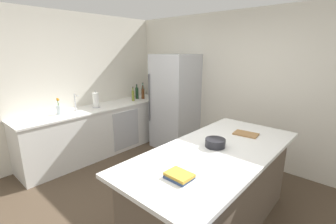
{
  "coord_description": "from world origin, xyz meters",
  "views": [
    {
      "loc": [
        1.72,
        -1.65,
        1.95
      ],
      "look_at": [
        -0.64,
        0.99,
        1.0
      ],
      "focal_mm": 24.82,
      "sensor_mm": 36.0,
      "label": 1
    }
  ],
  "objects_px": {
    "kitchen_island": "(214,188)",
    "olive_oil_bottle": "(133,95)",
    "syrup_bottle": "(143,93)",
    "refrigerator": "(175,102)",
    "wine_bottle": "(137,93)",
    "whiskey_bottle": "(151,93)",
    "hot_sauce_bottle": "(133,96)",
    "paper_towel_roll": "(96,100)",
    "gin_bottle": "(143,92)",
    "sink_faucet": "(75,102)",
    "soda_bottle": "(153,91)",
    "cutting_board": "(246,134)",
    "mixing_bowl": "(215,143)",
    "flower_vase": "(59,109)",
    "cookbook_stack": "(179,176)"
  },
  "relations": [
    {
      "from": "kitchen_island",
      "to": "olive_oil_bottle",
      "type": "distance_m",
      "value": 2.87
    },
    {
      "from": "syrup_bottle",
      "to": "olive_oil_bottle",
      "type": "relative_size",
      "value": 1.0
    },
    {
      "from": "refrigerator",
      "to": "wine_bottle",
      "type": "relative_size",
      "value": 5.92
    },
    {
      "from": "kitchen_island",
      "to": "refrigerator",
      "type": "xyz_separation_m",
      "value": [
        -1.81,
        1.46,
        0.46
      ]
    },
    {
      "from": "whiskey_bottle",
      "to": "hot_sauce_bottle",
      "type": "xyz_separation_m",
      "value": [
        -0.14,
        -0.38,
        -0.03
      ]
    },
    {
      "from": "paper_towel_roll",
      "to": "syrup_bottle",
      "type": "distance_m",
      "value": 1.12
    },
    {
      "from": "hot_sauce_bottle",
      "to": "gin_bottle",
      "type": "bearing_deg",
      "value": 88.92
    },
    {
      "from": "sink_faucet",
      "to": "soda_bottle",
      "type": "height_order",
      "value": "soda_bottle"
    },
    {
      "from": "syrup_bottle",
      "to": "olive_oil_bottle",
      "type": "xyz_separation_m",
      "value": [
        0.01,
        -0.29,
        -0.0
      ]
    },
    {
      "from": "refrigerator",
      "to": "cutting_board",
      "type": "bearing_deg",
      "value": -24.12
    },
    {
      "from": "refrigerator",
      "to": "gin_bottle",
      "type": "distance_m",
      "value": 0.92
    },
    {
      "from": "kitchen_island",
      "to": "mixing_bowl",
      "type": "distance_m",
      "value": 0.51
    },
    {
      "from": "paper_towel_roll",
      "to": "whiskey_bottle",
      "type": "bearing_deg",
      "value": 85.53
    },
    {
      "from": "sink_faucet",
      "to": "whiskey_bottle",
      "type": "distance_m",
      "value": 1.69
    },
    {
      "from": "paper_towel_roll",
      "to": "olive_oil_bottle",
      "type": "relative_size",
      "value": 1.06
    },
    {
      "from": "kitchen_island",
      "to": "cutting_board",
      "type": "xyz_separation_m",
      "value": [
        0.04,
        0.63,
        0.47
      ]
    },
    {
      "from": "flower_vase",
      "to": "soda_bottle",
      "type": "bearing_deg",
      "value": 86.67
    },
    {
      "from": "mixing_bowl",
      "to": "whiskey_bottle",
      "type": "bearing_deg",
      "value": 149.81
    },
    {
      "from": "paper_towel_roll",
      "to": "cookbook_stack",
      "type": "xyz_separation_m",
      "value": [
        2.75,
        -0.92,
        -0.09
      ]
    },
    {
      "from": "syrup_bottle",
      "to": "paper_towel_roll",
      "type": "bearing_deg",
      "value": -93.07
    },
    {
      "from": "kitchen_island",
      "to": "whiskey_bottle",
      "type": "distance_m",
      "value": 3.05
    },
    {
      "from": "whiskey_bottle",
      "to": "mixing_bowl",
      "type": "bearing_deg",
      "value": -30.19
    },
    {
      "from": "soda_bottle",
      "to": "sink_faucet",
      "type": "bearing_deg",
      "value": -94.58
    },
    {
      "from": "refrigerator",
      "to": "sink_faucet",
      "type": "xyz_separation_m",
      "value": [
        -0.91,
        -1.62,
        0.13
      ]
    },
    {
      "from": "wine_bottle",
      "to": "cutting_board",
      "type": "distance_m",
      "value": 2.83
    },
    {
      "from": "sink_faucet",
      "to": "cutting_board",
      "type": "relative_size",
      "value": 1.0
    },
    {
      "from": "paper_towel_roll",
      "to": "cutting_board",
      "type": "distance_m",
      "value": 2.76
    },
    {
      "from": "sink_faucet",
      "to": "cookbook_stack",
      "type": "distance_m",
      "value": 2.84
    },
    {
      "from": "refrigerator",
      "to": "soda_bottle",
      "type": "distance_m",
      "value": 0.79
    },
    {
      "from": "paper_towel_roll",
      "to": "whiskey_bottle",
      "type": "distance_m",
      "value": 1.31
    },
    {
      "from": "kitchen_island",
      "to": "paper_towel_roll",
      "type": "bearing_deg",
      "value": 175.36
    },
    {
      "from": "sink_faucet",
      "to": "gin_bottle",
      "type": "distance_m",
      "value": 1.58
    },
    {
      "from": "paper_towel_roll",
      "to": "hot_sauce_bottle",
      "type": "bearing_deg",
      "value": 92.58
    },
    {
      "from": "sink_faucet",
      "to": "hot_sauce_bottle",
      "type": "bearing_deg",
      "value": 90.24
    },
    {
      "from": "gin_bottle",
      "to": "flower_vase",
      "type": "bearing_deg",
      "value": -89.36
    },
    {
      "from": "paper_towel_roll",
      "to": "cutting_board",
      "type": "bearing_deg",
      "value": 8.67
    },
    {
      "from": "paper_towel_roll",
      "to": "wine_bottle",
      "type": "relative_size",
      "value": 0.99
    },
    {
      "from": "kitchen_island",
      "to": "syrup_bottle",
      "type": "xyz_separation_m",
      "value": [
        -2.63,
        1.34,
        0.56
      ]
    },
    {
      "from": "gin_bottle",
      "to": "refrigerator",
      "type": "bearing_deg",
      "value": 2.31
    },
    {
      "from": "soda_bottle",
      "to": "hot_sauce_bottle",
      "type": "bearing_deg",
      "value": -107.33
    },
    {
      "from": "sink_faucet",
      "to": "olive_oil_bottle",
      "type": "relative_size",
      "value": 1.02
    },
    {
      "from": "flower_vase",
      "to": "cutting_board",
      "type": "relative_size",
      "value": 0.93
    },
    {
      "from": "cutting_board",
      "to": "cookbook_stack",
      "type": "bearing_deg",
      "value": -88.96
    },
    {
      "from": "syrup_bottle",
      "to": "mixing_bowl",
      "type": "xyz_separation_m",
      "value": [
        2.57,
        -1.28,
        -0.05
      ]
    },
    {
      "from": "flower_vase",
      "to": "olive_oil_bottle",
      "type": "distance_m",
      "value": 1.51
    },
    {
      "from": "flower_vase",
      "to": "gin_bottle",
      "type": "relative_size",
      "value": 0.84
    },
    {
      "from": "syrup_bottle",
      "to": "cookbook_stack",
      "type": "relative_size",
      "value": 1.33
    },
    {
      "from": "syrup_bottle",
      "to": "kitchen_island",
      "type": "bearing_deg",
      "value": -26.96
    },
    {
      "from": "refrigerator",
      "to": "syrup_bottle",
      "type": "xyz_separation_m",
      "value": [
        -0.81,
        -0.13,
        0.09
      ]
    },
    {
      "from": "sink_faucet",
      "to": "mixing_bowl",
      "type": "xyz_separation_m",
      "value": [
        2.67,
        0.21,
        -0.09
      ]
    }
  ]
}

